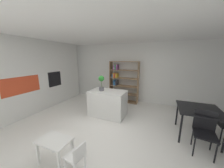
% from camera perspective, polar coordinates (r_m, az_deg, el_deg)
% --- Properties ---
extents(ground_plane, '(9.98, 9.98, 0.00)m').
position_cam_1_polar(ground_plane, '(3.51, -2.81, -22.46)').
color(ground_plane, silver).
extents(ceiling_slab, '(7.25, 5.69, 0.06)m').
position_cam_1_polar(ceiling_slab, '(2.97, -3.42, 26.19)').
color(ceiling_slab, white).
rests_on(ceiling_slab, ground_plane).
extents(back_partition, '(7.25, 0.06, 2.68)m').
position_cam_1_polar(back_partition, '(5.59, 9.79, 5.37)').
color(back_partition, silver).
rests_on(back_partition, ground_plane).
extents(tall_cabinet_run_left, '(0.64, 5.12, 2.68)m').
position_cam_1_polar(tall_cabinet_run_left, '(5.25, -36.83, 2.64)').
color(tall_cabinet_run_left, silver).
rests_on(tall_cabinet_run_left, ground_plane).
extents(cabinet_niche_splashback, '(0.01, 1.17, 0.56)m').
position_cam_1_polar(cabinet_niche_splashback, '(4.86, -37.47, -0.51)').
color(cabinet_niche_splashback, '#CC4223').
rests_on(cabinet_niche_splashback, ground_plane).
extents(built_in_oven, '(0.06, 0.59, 0.60)m').
position_cam_1_polar(built_in_oven, '(5.57, -25.89, 2.21)').
color(built_in_oven, black).
rests_on(built_in_oven, ground_plane).
extents(kitchen_island, '(1.23, 0.75, 0.89)m').
position_cam_1_polar(kitchen_island, '(4.23, -2.08, -9.24)').
color(kitchen_island, silver).
rests_on(kitchen_island, ground_plane).
extents(potted_plant_on_island, '(0.20, 0.20, 0.53)m').
position_cam_1_polar(potted_plant_on_island, '(4.09, -5.15, 1.16)').
color(potted_plant_on_island, '#4C4C51').
rests_on(potted_plant_on_island, kitchen_island).
extents(open_bookshelf, '(1.32, 0.37, 1.87)m').
position_cam_1_polar(open_bookshelf, '(5.49, 4.59, 0.89)').
color(open_bookshelf, '#997551').
rests_on(open_bookshelf, ground_plane).
extents(child_table, '(0.61, 0.41, 0.51)m').
position_cam_1_polar(child_table, '(2.73, -25.95, -24.64)').
color(child_table, white).
rests_on(child_table, ground_plane).
extents(child_chair_right, '(0.33, 0.33, 0.58)m').
position_cam_1_polar(child_chair_right, '(2.48, -16.76, -30.52)').
color(child_chair_right, white).
rests_on(child_chair_right, ground_plane).
extents(dining_table, '(0.94, 0.97, 0.77)m').
position_cam_1_polar(dining_table, '(3.73, 36.37, -10.74)').
color(dining_table, black).
rests_on(dining_table, ground_plane).
extents(dining_chair_near, '(0.46, 0.48, 0.91)m').
position_cam_1_polar(dining_chair_near, '(3.35, 38.17, -16.51)').
color(dining_chair_near, black).
rests_on(dining_chair_near, ground_plane).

